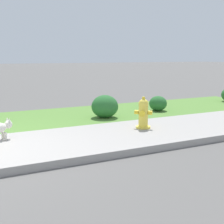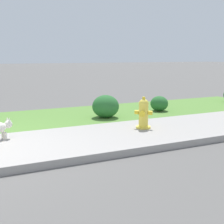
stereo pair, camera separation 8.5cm
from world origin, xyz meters
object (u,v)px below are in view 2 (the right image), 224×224
(fire_hydrant_far_end, at_px, (143,114))
(small_white_dog, at_px, (1,128))
(shrub_bush_far_verge, at_px, (106,106))
(shrub_bush_near_lamp, at_px, (159,104))

(fire_hydrant_far_end, relative_size, small_white_dog, 1.56)
(fire_hydrant_far_end, bearing_deg, shrub_bush_far_verge, -40.15)
(fire_hydrant_far_end, height_order, small_white_dog, fire_hydrant_far_end)
(shrub_bush_far_verge, distance_m, shrub_bush_near_lamp, 1.78)
(small_white_dog, xyz_separation_m, shrub_bush_near_lamp, (4.40, 1.33, -0.03))
(shrub_bush_far_verge, bearing_deg, shrub_bush_near_lamp, 6.87)
(small_white_dog, bearing_deg, fire_hydrant_far_end, -26.61)
(fire_hydrant_far_end, height_order, shrub_bush_near_lamp, fire_hydrant_far_end)
(fire_hydrant_far_end, relative_size, shrub_bush_near_lamp, 1.37)
(shrub_bush_near_lamp, bearing_deg, shrub_bush_far_verge, -173.13)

